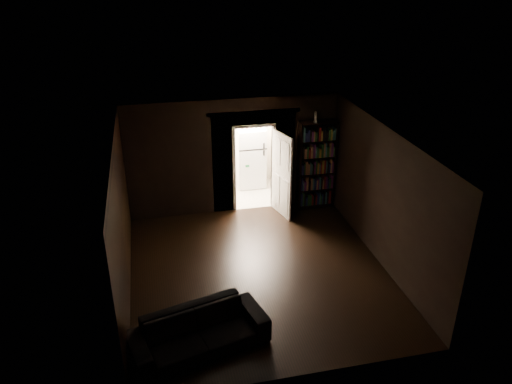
# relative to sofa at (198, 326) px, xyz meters

# --- Properties ---
(ground) EXTENTS (5.50, 5.50, 0.00)m
(ground) POSITION_rel_sofa_xyz_m (1.40, 1.82, -0.42)
(ground) COLOR black
(ground) RESTS_ON ground
(room_walls) EXTENTS (5.02, 5.61, 2.84)m
(room_walls) POSITION_rel_sofa_xyz_m (1.39, 2.89, 1.26)
(room_walls) COLOR black
(room_walls) RESTS_ON ground
(kitchen_alcove) EXTENTS (2.20, 1.80, 2.60)m
(kitchen_alcove) POSITION_rel_sofa_xyz_m (1.90, 5.69, 0.79)
(kitchen_alcove) COLOR #B4AE9D
(kitchen_alcove) RESTS_ON ground
(sofa) EXTENTS (2.35, 1.47, 0.84)m
(sofa) POSITION_rel_sofa_xyz_m (0.00, 0.00, 0.00)
(sofa) COLOR black
(sofa) RESTS_ON ground
(bookshelf) EXTENTS (0.94, 0.45, 2.20)m
(bookshelf) POSITION_rel_sofa_xyz_m (3.40, 4.37, 0.68)
(bookshelf) COLOR black
(bookshelf) RESTS_ON ground
(refrigerator) EXTENTS (0.75, 0.69, 1.65)m
(refrigerator) POSITION_rel_sofa_xyz_m (2.10, 5.93, 0.40)
(refrigerator) COLOR white
(refrigerator) RESTS_ON ground
(door) EXTENTS (0.26, 0.84, 2.05)m
(door) POSITION_rel_sofa_xyz_m (2.48, 4.14, 0.60)
(door) COLOR white
(door) RESTS_ON ground
(figurine) EXTENTS (0.10, 0.10, 0.26)m
(figurine) POSITION_rel_sofa_xyz_m (3.30, 4.31, 1.91)
(figurine) COLOR silver
(figurine) RESTS_ON bookshelf
(bottles) EXTENTS (0.64, 0.11, 0.26)m
(bottles) POSITION_rel_sofa_xyz_m (2.12, 5.83, 1.36)
(bottles) COLOR black
(bottles) RESTS_ON refrigerator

